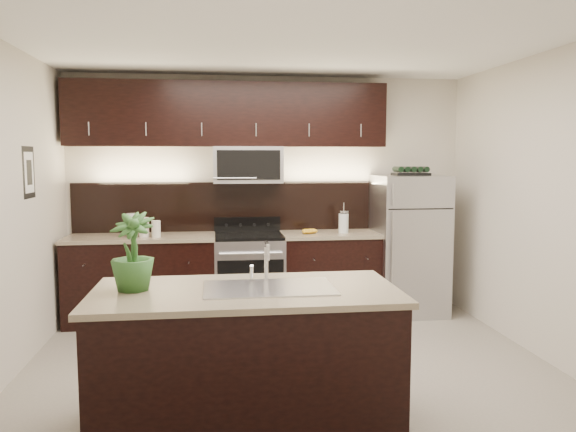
# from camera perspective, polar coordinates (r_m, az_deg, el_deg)

# --- Properties ---
(ground) EXTENTS (4.50, 4.50, 0.00)m
(ground) POSITION_cam_1_polar(r_m,az_deg,el_deg) (4.84, 0.38, -15.65)
(ground) COLOR gray
(ground) RESTS_ON ground
(room_walls) EXTENTS (4.52, 4.02, 2.71)m
(room_walls) POSITION_cam_1_polar(r_m,az_deg,el_deg) (4.45, -0.96, 4.85)
(room_walls) COLOR beige
(room_walls) RESTS_ON ground
(counter_run) EXTENTS (3.51, 0.65, 0.94)m
(counter_run) POSITION_cam_1_polar(r_m,az_deg,el_deg) (6.29, -5.86, -6.10)
(counter_run) COLOR black
(counter_run) RESTS_ON ground
(upper_fixtures) EXTENTS (3.49, 0.40, 1.66)m
(upper_fixtures) POSITION_cam_1_polar(r_m,az_deg,el_deg) (6.30, -5.82, 9.20)
(upper_fixtures) COLOR black
(upper_fixtures) RESTS_ON counter_run
(island) EXTENTS (1.96, 0.96, 0.94)m
(island) POSITION_cam_1_polar(r_m,az_deg,el_deg) (3.78, -4.23, -14.32)
(island) COLOR black
(island) RESTS_ON ground
(sink_faucet) EXTENTS (0.84, 0.50, 0.28)m
(sink_faucet) POSITION_cam_1_polar(r_m,az_deg,el_deg) (3.66, -1.94, -7.08)
(sink_faucet) COLOR silver
(sink_faucet) RESTS_ON island
(refrigerator) EXTENTS (0.76, 0.69, 1.58)m
(refrigerator) POSITION_cam_1_polar(r_m,az_deg,el_deg) (6.54, 12.20, -2.89)
(refrigerator) COLOR #B2B2B7
(refrigerator) RESTS_ON ground
(wine_rack) EXTENTS (0.39, 0.24, 0.10)m
(wine_rack) POSITION_cam_1_polar(r_m,az_deg,el_deg) (6.47, 12.36, 4.44)
(wine_rack) COLOR black
(wine_rack) RESTS_ON refrigerator
(plant) EXTENTS (0.34, 0.34, 0.50)m
(plant) POSITION_cam_1_polar(r_m,az_deg,el_deg) (3.69, -15.51, -3.52)
(plant) COLOR #2D5E25
(plant) RESTS_ON island
(canisters) EXTENTS (0.36, 0.18, 0.25)m
(canisters) POSITION_cam_1_polar(r_m,az_deg,el_deg) (6.16, -14.69, -1.04)
(canisters) COLOR silver
(canisters) RESTS_ON counter_run
(french_press) EXTENTS (0.11, 0.11, 0.33)m
(french_press) POSITION_cam_1_polar(r_m,az_deg,el_deg) (6.30, 5.67, -0.61)
(french_press) COLOR silver
(french_press) RESTS_ON counter_run
(bananas) EXTENTS (0.23, 0.21, 0.06)m
(bananas) POSITION_cam_1_polar(r_m,az_deg,el_deg) (6.20, 1.69, -1.56)
(bananas) COLOR gold
(bananas) RESTS_ON counter_run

